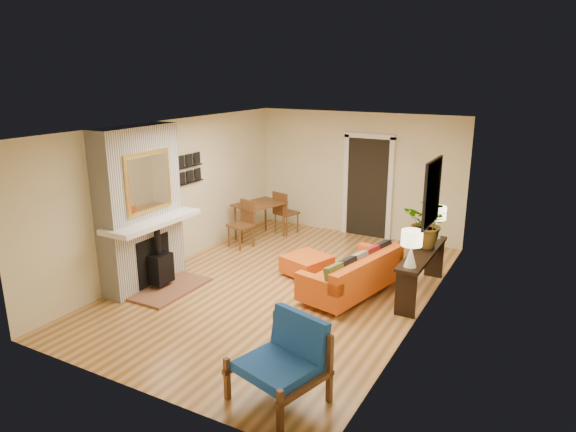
% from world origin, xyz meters
% --- Properties ---
extents(room_shell, '(6.50, 6.50, 6.50)m').
position_xyz_m(room_shell, '(0.60, 2.63, 1.24)').
color(room_shell, tan).
rests_on(room_shell, ground).
extents(fireplace, '(1.09, 1.68, 2.60)m').
position_xyz_m(fireplace, '(-2.00, -1.00, 1.24)').
color(fireplace, white).
rests_on(fireplace, ground).
extents(sofa, '(1.17, 1.98, 0.73)m').
position_xyz_m(sofa, '(1.16, 0.27, 0.32)').
color(sofa, silver).
rests_on(sofa, ground).
extents(ottoman, '(0.87, 0.87, 0.35)m').
position_xyz_m(ottoman, '(0.14, 0.62, 0.20)').
color(ottoman, silver).
rests_on(ottoman, ground).
extents(blue_chair, '(1.05, 1.04, 0.90)m').
position_xyz_m(blue_chair, '(1.48, -2.53, 0.49)').
color(blue_chair, brown).
rests_on(blue_chair, ground).
extents(dining_table, '(1.05, 1.77, 0.93)m').
position_xyz_m(dining_table, '(-1.58, 1.95, 0.61)').
color(dining_table, brown).
rests_on(dining_table, ground).
extents(console_table, '(0.34, 1.85, 0.72)m').
position_xyz_m(console_table, '(2.07, 0.76, 0.58)').
color(console_table, black).
rests_on(console_table, ground).
extents(lamp_near, '(0.30, 0.30, 0.54)m').
position_xyz_m(lamp_near, '(2.07, 0.04, 1.06)').
color(lamp_near, white).
rests_on(lamp_near, console_table).
extents(lamp_far, '(0.30, 0.30, 0.54)m').
position_xyz_m(lamp_far, '(2.07, 1.54, 1.06)').
color(lamp_far, white).
rests_on(lamp_far, console_table).
extents(houseplant, '(0.79, 0.71, 0.79)m').
position_xyz_m(houseplant, '(2.06, 1.00, 1.12)').
color(houseplant, '#1E5919').
rests_on(houseplant, console_table).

